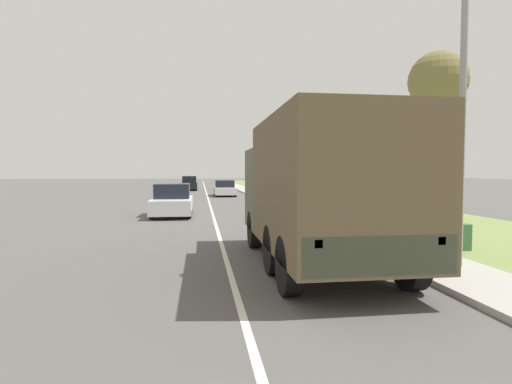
{
  "coord_description": "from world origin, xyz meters",
  "views": [
    {
      "loc": [
        -0.6,
        1.57,
        2.1
      ],
      "look_at": [
        0.79,
        11.54,
        1.59
      ],
      "focal_mm": 28.0,
      "sensor_mm": 36.0,
      "label": 1
    }
  ],
  "objects": [
    {
      "name": "lane_centre_stripe",
      "position": [
        0.0,
        40.0,
        0.0
      ],
      "size": [
        0.12,
        120.0,
        0.0
      ],
      "color": "silver",
      "rests_on": "ground"
    },
    {
      "name": "car_nearest_ahead",
      "position": [
        -1.93,
        21.11,
        0.69
      ],
      "size": [
        1.83,
        4.34,
        1.53
      ],
      "color": "silver",
      "rests_on": "ground"
    },
    {
      "name": "car_second_ahead",
      "position": [
        1.52,
        36.66,
        0.63
      ],
      "size": [
        1.82,
        4.6,
        1.37
      ],
      "color": "silver",
      "rests_on": "ground"
    },
    {
      "name": "ground_plane",
      "position": [
        0.0,
        40.0,
        0.0
      ],
      "size": [
        180.0,
        180.0,
        0.0
      ],
      "primitive_type": "plane",
      "color": "#565451"
    },
    {
      "name": "sidewalk_right",
      "position": [
        4.5,
        40.0,
        0.06
      ],
      "size": [
        1.8,
        120.0,
        0.12
      ],
      "color": "#ADAAA3",
      "rests_on": "ground"
    },
    {
      "name": "tree_mid_right",
      "position": [
        9.36,
        17.36,
        5.88
      ],
      "size": [
        2.43,
        2.43,
        7.15
      ],
      "color": "brown",
      "rests_on": "grass_strip_right"
    },
    {
      "name": "car_third_ahead",
      "position": [
        -1.83,
        47.8,
        0.73
      ],
      "size": [
        1.76,
        4.17,
        1.63
      ],
      "color": "black",
      "rests_on": "ground"
    },
    {
      "name": "military_truck",
      "position": [
        1.98,
        10.09,
        1.75
      ],
      "size": [
        2.5,
        6.54,
        3.19
      ],
      "color": "#474C38",
      "rests_on": "ground"
    },
    {
      "name": "utility_box",
      "position": [
        6.2,
        11.31,
        0.37
      ],
      "size": [
        0.55,
        0.45,
        0.7
      ],
      "color": "#3D7042",
      "rests_on": "grass_strip_right"
    },
    {
      "name": "grass_strip_right",
      "position": [
        8.9,
        40.0,
        0.01
      ],
      "size": [
        7.0,
        120.0,
        0.02
      ],
      "color": "olive",
      "rests_on": "ground"
    },
    {
      "name": "lamp_post",
      "position": [
        4.56,
        9.17,
        4.7
      ],
      "size": [
        1.69,
        0.24,
        7.79
      ],
      "color": "gray",
      "rests_on": "sidewalk_right"
    }
  ]
}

